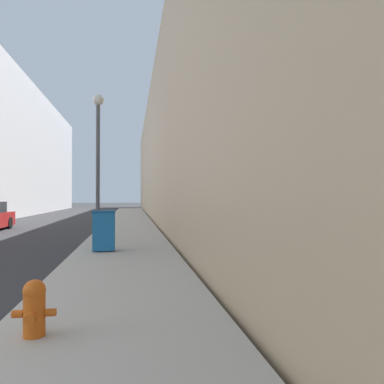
# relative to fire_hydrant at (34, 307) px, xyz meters

# --- Properties ---
(sidewalk_right) EXTENTS (3.01, 60.00, 0.16)m
(sidewalk_right) POSITION_rel_fire_hydrant_xyz_m (0.93, 17.16, -0.42)
(sidewalk_right) COLOR #ADA89E
(sidewalk_right) RESTS_ON ground
(building_right_stone) EXTENTS (12.00, 60.00, 10.47)m
(building_right_stone) POSITION_rel_fire_hydrant_xyz_m (8.54, 25.16, 4.73)
(building_right_stone) COLOR tan
(building_right_stone) RESTS_ON ground
(fire_hydrant) EXTENTS (0.49, 0.37, 0.66)m
(fire_hydrant) POSITION_rel_fire_hydrant_xyz_m (0.00, 0.00, 0.00)
(fire_hydrant) COLOR #D15614
(fire_hydrant) RESTS_ON sidewalk_right
(trash_bin) EXTENTS (0.65, 0.60, 1.20)m
(trash_bin) POSITION_rel_fire_hydrant_xyz_m (0.31, 6.79, 0.27)
(trash_bin) COLOR #19609E
(trash_bin) RESTS_ON sidewalk_right
(lamppost) EXTENTS (0.40, 0.40, 5.32)m
(lamppost) POSITION_rel_fire_hydrant_xyz_m (-0.09, 9.26, 2.88)
(lamppost) COLOR #4C4C51
(lamppost) RESTS_ON sidewalk_right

